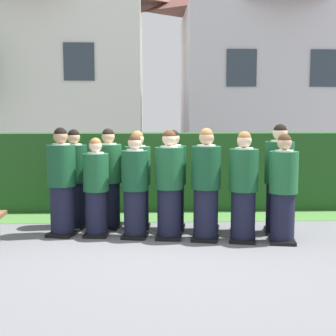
# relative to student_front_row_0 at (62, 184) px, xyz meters

# --- Properties ---
(ground_plane) EXTENTS (60.00, 60.00, 0.00)m
(ground_plane) POSITION_rel_student_front_row_0_xyz_m (1.66, -0.28, -0.80)
(ground_plane) COLOR slate
(student_front_row_0) EXTENTS (0.49, 0.56, 1.69)m
(student_front_row_0) POSITION_rel_student_front_row_0_xyz_m (0.00, 0.00, 0.00)
(student_front_row_0) COLOR black
(student_front_row_0) RESTS_ON ground
(student_front_row_1) EXTENTS (0.40, 0.47, 1.53)m
(student_front_row_1) POSITION_rel_student_front_row_0_xyz_m (0.54, -0.06, -0.08)
(student_front_row_1) COLOR black
(student_front_row_1) RESTS_ON ground
(student_front_row_2) EXTENTS (0.45, 0.54, 1.59)m
(student_front_row_2) POSITION_rel_student_front_row_0_xyz_m (1.14, -0.17, -0.05)
(student_front_row_2) COLOR black
(student_front_row_2) RESTS_ON ground
(student_front_row_3) EXTENTS (0.44, 0.52, 1.66)m
(student_front_row_3) POSITION_rel_student_front_row_0_xyz_m (1.66, -0.25, -0.01)
(student_front_row_3) COLOR black
(student_front_row_3) RESTS_ON ground
(student_front_row_4) EXTENTS (0.50, 0.57, 1.68)m
(student_front_row_4) POSITION_rel_student_front_row_0_xyz_m (2.21, -0.36, -0.00)
(student_front_row_4) COLOR black
(student_front_row_4) RESTS_ON ground
(student_front_row_5) EXTENTS (0.47, 0.54, 1.64)m
(student_front_row_5) POSITION_rel_student_front_row_0_xyz_m (2.76, -0.47, -0.02)
(student_front_row_5) COLOR black
(student_front_row_5) RESTS_ON ground
(student_front_row_6) EXTENTS (0.44, 0.54, 1.61)m
(student_front_row_6) POSITION_rel_student_front_row_0_xyz_m (3.32, -0.58, -0.04)
(student_front_row_6) COLOR black
(student_front_row_6) RESTS_ON ground
(student_rear_row_0) EXTENTS (0.45, 0.52, 1.64)m
(student_rear_row_0) POSITION_rel_student_front_row_0_xyz_m (0.11, 0.56, -0.02)
(student_rear_row_0) COLOR black
(student_rear_row_0) RESTS_ON ground
(student_rear_row_1) EXTENTS (0.48, 0.55, 1.66)m
(student_rear_row_1) POSITION_rel_student_front_row_0_xyz_m (0.69, 0.46, -0.01)
(student_rear_row_1) COLOR black
(student_rear_row_1) RESTS_ON ground
(student_rear_row_2) EXTENTS (0.42, 0.50, 1.62)m
(student_rear_row_2) POSITION_rel_student_front_row_0_xyz_m (1.17, 0.35, -0.03)
(student_rear_row_2) COLOR black
(student_rear_row_2) RESTS_ON ground
(student_rear_row_3) EXTENTS (0.44, 0.52, 1.64)m
(student_rear_row_3) POSITION_rel_student_front_row_0_xyz_m (1.75, 0.29, -0.02)
(student_rear_row_3) COLOR black
(student_rear_row_3) RESTS_ON ground
(student_rear_row_4) EXTENTS (0.47, 0.54, 1.63)m
(student_rear_row_4) POSITION_rel_student_front_row_0_xyz_m (2.30, 0.19, -0.03)
(student_rear_row_4) COLOR black
(student_rear_row_4) RESTS_ON ground
(student_rear_row_5) EXTENTS (0.45, 0.52, 1.57)m
(student_rear_row_5) POSITION_rel_student_front_row_0_xyz_m (2.87, 0.08, -0.06)
(student_rear_row_5) COLOR black
(student_rear_row_5) RESTS_ON ground
(student_rear_row_6) EXTENTS (0.48, 0.56, 1.74)m
(student_rear_row_6) POSITION_rel_student_front_row_0_xyz_m (3.41, -0.02, 0.03)
(student_rear_row_6) COLOR black
(student_rear_row_6) RESTS_ON ground
(hedge) EXTENTS (9.66, 0.70, 1.53)m
(hedge) POSITION_rel_student_front_row_0_xyz_m (1.66, 2.03, -0.04)
(hedge) COLOR #214C1E
(hedge) RESTS_ON ground
(school_building_main) EXTENTS (5.96, 4.00, 6.98)m
(school_building_main) POSITION_rel_student_front_row_0_xyz_m (5.42, 8.67, 2.77)
(school_building_main) COLOR silver
(school_building_main) RESTS_ON ground
(school_building_annex) EXTENTS (6.95, 4.59, 7.53)m
(school_building_annex) POSITION_rel_student_front_row_0_xyz_m (-2.14, 9.00, 3.05)
(school_building_annex) COLOR silver
(school_building_annex) RESTS_ON ground
(lawn_strip) EXTENTS (9.66, 0.90, 0.01)m
(lawn_strip) POSITION_rel_student_front_row_0_xyz_m (1.66, 1.23, -0.80)
(lawn_strip) COLOR #477A38
(lawn_strip) RESTS_ON ground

